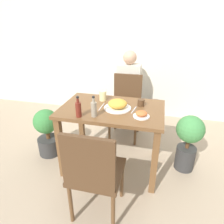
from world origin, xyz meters
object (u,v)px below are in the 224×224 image
Objects in this scene: chair_near at (94,171)px; side_plate at (141,114)px; sauce_bottle at (78,109)px; chair_far at (126,103)px; food_plate at (118,105)px; potted_plant_right at (188,139)px; juice_glass at (103,96)px; person_figure at (129,89)px; potted_plant_left at (47,131)px; drink_cup at (141,103)px; condiment_bottle at (94,108)px.

chair_near reaches higher than side_plate.
sauce_bottle reaches higher than side_plate.
chair_far reaches higher than food_plate.
potted_plant_right is (0.51, 0.29, -0.38)m from side_plate.
chair_near reaches higher than juice_glass.
food_plate is at bearing -86.79° from person_figure.
side_plate is at bearing -71.68° from chair_far.
potted_plant_left is at bearing -40.39° from chair_near.
sauce_bottle is 0.18× the size of person_figure.
food_plate is 0.88m from potted_plant_right.
potted_plant_right is at bearing -133.88° from chair_near.
person_figure is (0.25, 1.38, -0.25)m from sauce_bottle.
sauce_bottle is 1.42m from person_figure.
chair_near is 0.59m from sauce_bottle.
drink_cup is at bearing -67.43° from chair_far.
condiment_bottle is 1.37m from person_figure.
food_plate is 1.01m from potted_plant_left.
drink_cup is 0.44m from juice_glass.
side_plate is 0.74× the size of condiment_bottle.
condiment_bottle is at bearing -94.87° from person_figure.
chair_far is at bearing 108.32° from side_plate.
food_plate is at bearing 40.29° from sauce_bottle.
condiment_bottle is (-0.43, -0.09, 0.06)m from side_plate.
potted_plant_right is (0.80, 0.84, -0.11)m from chair_near.
person_figure is at bearing 93.21° from food_plate.
juice_glass is 1.06m from potted_plant_right.
drink_cup is 0.06× the size of person_figure.
potted_plant_right is 0.57× the size of person_figure.
drink_cup is at bearing 35.99° from sauce_bottle.
potted_plant_left is (-0.58, 0.32, -0.51)m from sauce_bottle.
chair_near is 0.68m from side_plate.
chair_near is 0.89m from drink_cup.
side_plate is 1.30m from person_figure.
chair_far is 8.05× the size of juice_glass.
potted_plant_right is (1.08, 0.43, -0.44)m from sauce_bottle.
food_plate is at bearing -87.30° from chair_far.
side_plate is (0.30, 0.54, 0.28)m from chair_near.
condiment_bottle is (-0.18, -0.23, 0.04)m from food_plate.
side_plate is 1.41× the size of juice_glass.
side_plate is at bearing -33.86° from juice_glass.
sauce_bottle is (-0.31, -0.27, 0.04)m from food_plate.
sauce_bottle is at bearing -105.29° from chair_far.
chair_near is at bearing -40.39° from potted_plant_left.
sauce_bottle and condiment_bottle have the same top height.
sauce_bottle is 0.34× the size of potted_plant_left.
chair_near is 0.92m from juice_glass.
juice_glass is at bearing -98.85° from person_figure.
sauce_bottle is at bearing -144.01° from drink_cup.
sauce_bottle reaches higher than juice_glass.
juice_glass is 0.09× the size of person_figure.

